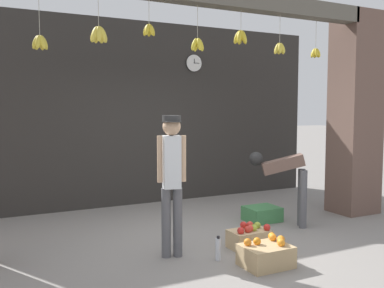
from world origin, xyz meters
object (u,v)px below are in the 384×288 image
at_px(water_bottle, 218,249).
at_px(wall_clock, 194,63).
at_px(shopkeeper, 172,174).
at_px(worker_stooping, 286,177).
at_px(fruit_crate_oranges, 266,255).
at_px(fruit_crate_apples, 249,237).
at_px(produce_box_green, 262,214).

bearing_deg(water_bottle, wall_clock, 67.83).
xyz_separation_m(shopkeeper, worker_stooping, (2.05, 0.45, -0.25)).
bearing_deg(water_bottle, fruit_crate_oranges, -46.05).
height_order(worker_stooping, fruit_crate_apples, worker_stooping).
height_order(fruit_crate_apples, produce_box_green, fruit_crate_apples).
xyz_separation_m(shopkeeper, wall_clock, (1.74, 2.85, 1.64)).
xyz_separation_m(water_bottle, wall_clock, (1.31, 3.21, 2.50)).
height_order(shopkeeper, produce_box_green, shopkeeper).
height_order(worker_stooping, produce_box_green, worker_stooping).
height_order(produce_box_green, water_bottle, water_bottle).
height_order(fruit_crate_apples, wall_clock, wall_clock).
bearing_deg(fruit_crate_oranges, worker_stooping, 44.24).
bearing_deg(fruit_crate_apples, water_bottle, -159.67).
distance_m(produce_box_green, wall_clock, 3.22).
distance_m(shopkeeper, worker_stooping, 2.11).
relative_size(shopkeeper, worker_stooping, 1.50).
height_order(shopkeeper, wall_clock, wall_clock).
relative_size(fruit_crate_oranges, water_bottle, 1.86).
relative_size(shopkeeper, produce_box_green, 3.29).
distance_m(worker_stooping, water_bottle, 1.91).
bearing_deg(wall_clock, water_bottle, -112.17).
xyz_separation_m(fruit_crate_apples, produce_box_green, (0.92, 1.00, -0.02)).
bearing_deg(fruit_crate_apples, wall_clock, 76.37).
distance_m(shopkeeper, water_bottle, 1.03).
height_order(shopkeeper, water_bottle, shopkeeper).
relative_size(worker_stooping, water_bottle, 3.89).
distance_m(water_bottle, wall_clock, 4.27).
height_order(fruit_crate_apples, water_bottle, fruit_crate_apples).
bearing_deg(wall_clock, shopkeeper, -121.31).
distance_m(shopkeeper, fruit_crate_apples, 1.34).
bearing_deg(produce_box_green, shopkeeper, -155.95).
relative_size(produce_box_green, wall_clock, 1.52).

